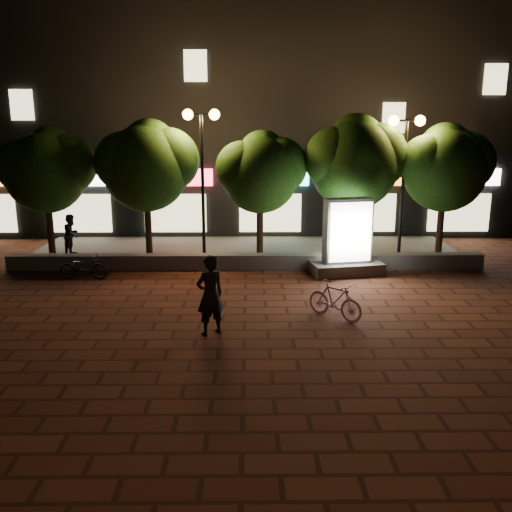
{
  "coord_description": "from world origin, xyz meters",
  "views": [
    {
      "loc": [
        0.13,
        -13.99,
        4.84
      ],
      "look_at": [
        0.31,
        1.5,
        1.05
      ],
      "focal_mm": 38.56,
      "sensor_mm": 36.0,
      "label": 1
    }
  ],
  "objects_px": {
    "tree_mid": "(261,169)",
    "tree_far_right": "(446,165)",
    "tree_right": "(356,159)",
    "scooter_pink": "(335,300)",
    "tree_far_left": "(47,167)",
    "street_lamp_left": "(202,146)",
    "street_lamp_right": "(405,150)",
    "tree_left": "(147,163)",
    "ad_kiosk": "(347,244)",
    "pedestrian": "(72,234)",
    "scooter_parked": "(83,267)",
    "rider": "(210,295)"
  },
  "relations": [
    {
      "from": "tree_mid",
      "to": "tree_right",
      "type": "bearing_deg",
      "value": 0.0
    },
    {
      "from": "street_lamp_left",
      "to": "scooter_parked",
      "type": "xyz_separation_m",
      "value": [
        -3.61,
        -2.42,
        -3.63
      ]
    },
    {
      "from": "tree_left",
      "to": "ad_kiosk",
      "type": "distance_m",
      "value": 7.47
    },
    {
      "from": "ad_kiosk",
      "to": "pedestrian",
      "type": "distance_m",
      "value": 9.98
    },
    {
      "from": "tree_far_left",
      "to": "ad_kiosk",
      "type": "bearing_deg",
      "value": -11.71
    },
    {
      "from": "tree_right",
      "to": "tree_far_right",
      "type": "height_order",
      "value": "tree_right"
    },
    {
      "from": "tree_mid",
      "to": "scooter_pink",
      "type": "bearing_deg",
      "value": -74.78
    },
    {
      "from": "tree_right",
      "to": "ad_kiosk",
      "type": "height_order",
      "value": "tree_right"
    },
    {
      "from": "street_lamp_left",
      "to": "ad_kiosk",
      "type": "relative_size",
      "value": 2.09
    },
    {
      "from": "street_lamp_right",
      "to": "pedestrian",
      "type": "relative_size",
      "value": 3.31
    },
    {
      "from": "tree_far_left",
      "to": "scooter_pink",
      "type": "height_order",
      "value": "tree_far_left"
    },
    {
      "from": "tree_mid",
      "to": "street_lamp_left",
      "type": "distance_m",
      "value": 2.22
    },
    {
      "from": "tree_right",
      "to": "street_lamp_left",
      "type": "height_order",
      "value": "street_lamp_left"
    },
    {
      "from": "scooter_parked",
      "to": "street_lamp_right",
      "type": "bearing_deg",
      "value": -74.12
    },
    {
      "from": "tree_right",
      "to": "tree_far_right",
      "type": "xyz_separation_m",
      "value": [
        3.2,
        -0.0,
        -0.2
      ]
    },
    {
      "from": "tree_far_left",
      "to": "tree_right",
      "type": "relative_size",
      "value": 0.91
    },
    {
      "from": "tree_right",
      "to": "scooter_pink",
      "type": "distance_m",
      "value": 7.21
    },
    {
      "from": "street_lamp_left",
      "to": "rider",
      "type": "distance_m",
      "value": 7.75
    },
    {
      "from": "tree_far_right",
      "to": "scooter_parked",
      "type": "height_order",
      "value": "tree_far_right"
    },
    {
      "from": "tree_left",
      "to": "street_lamp_left",
      "type": "bearing_deg",
      "value": -7.7
    },
    {
      "from": "scooter_pink",
      "to": "rider",
      "type": "xyz_separation_m",
      "value": [
        -3.06,
        -1.03,
        0.47
      ]
    },
    {
      "from": "street_lamp_right",
      "to": "rider",
      "type": "bearing_deg",
      "value": -131.59
    },
    {
      "from": "tree_mid",
      "to": "scooter_pink",
      "type": "height_order",
      "value": "tree_mid"
    },
    {
      "from": "tree_far_left",
      "to": "street_lamp_left",
      "type": "xyz_separation_m",
      "value": [
        5.45,
        -0.26,
        0.74
      ]
    },
    {
      "from": "tree_mid",
      "to": "tree_far_right",
      "type": "distance_m",
      "value": 6.5
    },
    {
      "from": "tree_right",
      "to": "tree_left",
      "type": "bearing_deg",
      "value": -180.0
    },
    {
      "from": "tree_mid",
      "to": "tree_far_right",
      "type": "xyz_separation_m",
      "value": [
        6.5,
        0.0,
        0.15
      ]
    },
    {
      "from": "rider",
      "to": "street_lamp_left",
      "type": "bearing_deg",
      "value": -115.31
    },
    {
      "from": "tree_right",
      "to": "street_lamp_right",
      "type": "bearing_deg",
      "value": -9.1
    },
    {
      "from": "tree_left",
      "to": "tree_right",
      "type": "xyz_separation_m",
      "value": [
        7.3,
        0.0,
        0.12
      ]
    },
    {
      "from": "tree_far_left",
      "to": "scooter_parked",
      "type": "xyz_separation_m",
      "value": [
        1.84,
        -2.68,
        -2.89
      ]
    },
    {
      "from": "rider",
      "to": "pedestrian",
      "type": "distance_m",
      "value": 9.51
    },
    {
      "from": "tree_mid",
      "to": "rider",
      "type": "bearing_deg",
      "value": -100.31
    },
    {
      "from": "rider",
      "to": "tree_right",
      "type": "bearing_deg",
      "value": -153.37
    },
    {
      "from": "tree_far_right",
      "to": "street_lamp_right",
      "type": "distance_m",
      "value": 1.66
    },
    {
      "from": "street_lamp_left",
      "to": "street_lamp_right",
      "type": "xyz_separation_m",
      "value": [
        7.0,
        0.0,
        -0.13
      ]
    },
    {
      "from": "tree_far_left",
      "to": "rider",
      "type": "bearing_deg",
      "value": -50.0
    },
    {
      "from": "tree_far_left",
      "to": "rider",
      "type": "xyz_separation_m",
      "value": [
        6.16,
        -7.34,
        -2.34
      ]
    },
    {
      "from": "tree_mid",
      "to": "pedestrian",
      "type": "bearing_deg",
      "value": 177.2
    },
    {
      "from": "tree_mid",
      "to": "tree_left",
      "type": "bearing_deg",
      "value": 180.0
    },
    {
      "from": "tree_mid",
      "to": "street_lamp_left",
      "type": "bearing_deg",
      "value": -172.69
    },
    {
      "from": "street_lamp_left",
      "to": "pedestrian",
      "type": "height_order",
      "value": "street_lamp_left"
    },
    {
      "from": "tree_left",
      "to": "tree_right",
      "type": "relative_size",
      "value": 0.97
    },
    {
      "from": "tree_right",
      "to": "pedestrian",
      "type": "bearing_deg",
      "value": 178.1
    },
    {
      "from": "tree_far_right",
      "to": "tree_mid",
      "type": "bearing_deg",
      "value": -180.0
    },
    {
      "from": "tree_mid",
      "to": "scooter_parked",
      "type": "bearing_deg",
      "value": -154.64
    },
    {
      "from": "ad_kiosk",
      "to": "scooter_pink",
      "type": "xyz_separation_m",
      "value": [
        -1.02,
        -4.2,
        -0.52
      ]
    },
    {
      "from": "tree_mid",
      "to": "street_lamp_left",
      "type": "xyz_separation_m",
      "value": [
        -2.05,
        -0.26,
        0.81
      ]
    },
    {
      "from": "scooter_pink",
      "to": "tree_left",
      "type": "bearing_deg",
      "value": 85.61
    },
    {
      "from": "scooter_parked",
      "to": "scooter_pink",
      "type": "bearing_deg",
      "value": -113.2
    }
  ]
}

